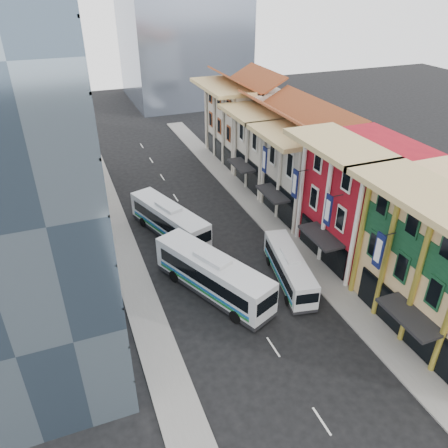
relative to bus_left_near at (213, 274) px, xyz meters
name	(u,v)px	position (x,y,z in m)	size (l,w,h in m)	color
ground	(330,434)	(2.08, -16.06, -2.04)	(200.00, 200.00, 0.00)	black
sidewalk_right	(285,238)	(10.58, 5.94, -1.96)	(3.00, 90.00, 0.15)	slate
sidewalk_left	(131,271)	(-6.42, 5.94, -1.96)	(3.00, 90.00, 0.15)	slate
shophouse_red	(363,201)	(16.08, 0.94, 3.96)	(8.00, 10.00, 12.00)	maroon
shophouse_cream_near	(311,174)	(16.08, 10.44, 2.96)	(8.00, 9.00, 10.00)	beige
shophouse_cream_mid	(276,149)	(16.08, 19.44, 2.96)	(8.00, 9.00, 10.00)	beige
shophouse_cream_far	(244,123)	(16.08, 29.94, 3.46)	(8.00, 12.00, 11.00)	beige
office_block_far	(32,147)	(-13.92, 25.94, 4.96)	(10.00, 18.00, 14.00)	gray
bus_left_near	(213,274)	(0.00, 0.00, 0.00)	(2.98, 12.71, 4.08)	silver
bus_left_far	(169,220)	(-0.99, 11.26, -0.15)	(2.76, 11.80, 3.78)	silver
bus_right	(289,268)	(7.20, -1.06, -0.47)	(2.29, 9.78, 3.14)	silver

